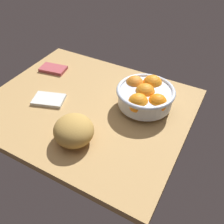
{
  "coord_description": "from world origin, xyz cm",
  "views": [
    {
      "loc": [
        45.34,
        -61.76,
        63.93
      ],
      "look_at": [
        13.57,
        -3.91,
        5.0
      ],
      "focal_mm": 39.71,
      "sensor_mm": 36.0,
      "label": 1
    }
  ],
  "objects_px": {
    "fruit_bowl": "(145,95)",
    "napkin_spare": "(49,100)",
    "napkin_folded": "(53,69)",
    "bread_loaf": "(74,130)"
  },
  "relations": [
    {
      "from": "fruit_bowl",
      "to": "napkin_folded",
      "type": "xyz_separation_m",
      "value": [
        -0.49,
        0.04,
        -0.05
      ]
    },
    {
      "from": "fruit_bowl",
      "to": "napkin_folded",
      "type": "height_order",
      "value": "fruit_bowl"
    },
    {
      "from": "fruit_bowl",
      "to": "napkin_spare",
      "type": "height_order",
      "value": "fruit_bowl"
    },
    {
      "from": "bread_loaf",
      "to": "fruit_bowl",
      "type": "bearing_deg",
      "value": 63.21
    },
    {
      "from": "fruit_bowl",
      "to": "bread_loaf",
      "type": "distance_m",
      "value": 0.31
    },
    {
      "from": "bread_loaf",
      "to": "napkin_folded",
      "type": "relative_size",
      "value": 1.18
    },
    {
      "from": "fruit_bowl",
      "to": "napkin_folded",
      "type": "distance_m",
      "value": 0.49
    },
    {
      "from": "fruit_bowl",
      "to": "napkin_folded",
      "type": "bearing_deg",
      "value": 175.35
    },
    {
      "from": "bread_loaf",
      "to": "napkin_folded",
      "type": "xyz_separation_m",
      "value": [
        -0.35,
        0.31,
        -0.04
      ]
    },
    {
      "from": "napkin_folded",
      "to": "fruit_bowl",
      "type": "bearing_deg",
      "value": -4.65
    }
  ]
}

